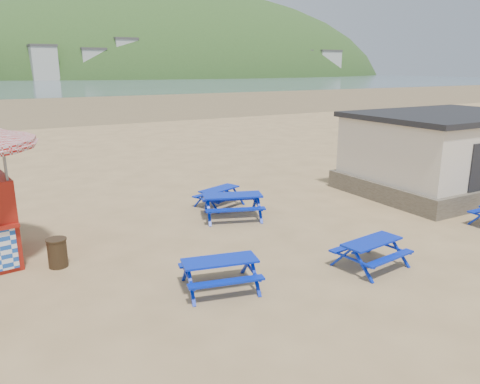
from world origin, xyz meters
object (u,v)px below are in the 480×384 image
picnic_table_blue_a (219,197)px  picnic_table_blue_b (233,206)px  amenity_block (445,152)px  litter_bin (57,253)px

picnic_table_blue_a → picnic_table_blue_b: bearing=-119.5°
picnic_table_blue_b → amenity_block: size_ratio=0.32×
picnic_table_blue_a → amenity_block: 9.44m
picnic_table_blue_a → amenity_block: bearing=-34.8°
litter_bin → amenity_block: bearing=1.3°
picnic_table_blue_a → amenity_block: amenity_block is taller
picnic_table_blue_a → amenity_block: (9.04, -2.42, 1.24)m
picnic_table_blue_b → picnic_table_blue_a: bearing=99.9°
picnic_table_blue_b → litter_bin: 5.89m
picnic_table_blue_a → picnic_table_blue_b: 1.50m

